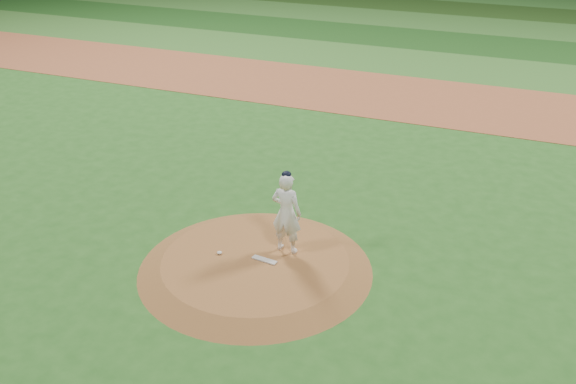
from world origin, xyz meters
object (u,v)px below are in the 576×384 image
at_px(pitchers_mound, 255,264).
at_px(pitching_rubber, 264,260).
at_px(pitcher_on_mound, 287,213).
at_px(rosin_bag, 219,253).

height_order(pitchers_mound, pitching_rubber, pitching_rubber).
bearing_deg(pitcher_on_mound, pitching_rubber, -116.09).
bearing_deg(pitching_rubber, pitchers_mound, -158.86).
bearing_deg(pitching_rubber, rosin_bag, -165.71).
distance_m(pitchers_mound, pitcher_on_mound, 1.43).
xyz_separation_m(pitchers_mound, rosin_bag, (-0.90, -0.09, 0.16)).
distance_m(pitchers_mound, rosin_bag, 0.92).
bearing_deg(rosin_bag, pitcher_on_mound, 28.49).
distance_m(pitching_rubber, pitcher_on_mound, 1.22).
relative_size(pitchers_mound, rosin_bag, 45.63).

